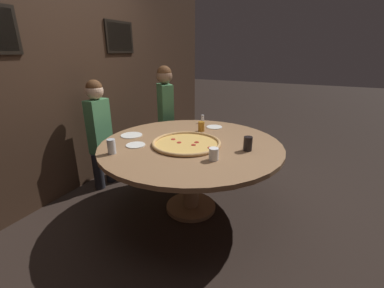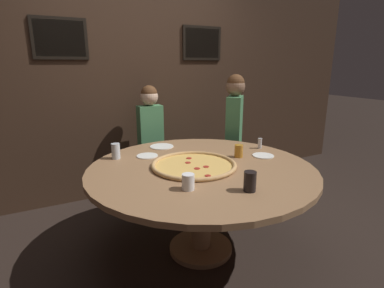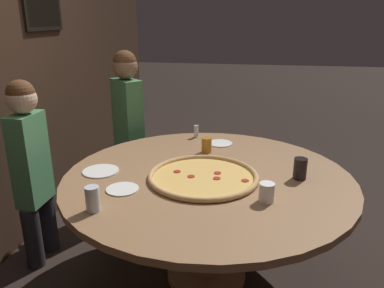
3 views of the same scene
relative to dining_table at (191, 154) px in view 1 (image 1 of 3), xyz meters
name	(u,v)px [view 1 (image 1 of 3)]	position (x,y,z in m)	size (l,w,h in m)	color
ground_plane	(191,208)	(0.00, 0.00, -0.63)	(24.00, 24.00, 0.00)	black
back_wall	(73,77)	(0.00, 1.48, 0.68)	(6.40, 0.08, 2.60)	#3D281C
dining_table	(191,154)	(0.00, 0.00, 0.00)	(1.75, 1.75, 0.74)	#936B47
giant_pizza	(186,143)	(-0.06, 0.02, 0.13)	(0.66, 0.66, 0.03)	#EAB75B
drink_cup_far_left	(214,154)	(-0.29, -0.35, 0.17)	(0.08, 0.08, 0.10)	white
drink_cup_centre_back	(248,144)	(0.04, -0.54, 0.18)	(0.08, 0.08, 0.13)	black
drink_cup_by_shaker	(112,146)	(-0.54, 0.50, 0.18)	(0.07, 0.07, 0.13)	silver
drink_cup_near_left	(201,127)	(0.40, 0.06, 0.17)	(0.07, 0.07, 0.11)	#BC7A23
white_plate_right_side	(214,127)	(0.60, -0.01, 0.12)	(0.18, 0.18, 0.01)	white
white_plate_beside_cup	(131,135)	(-0.07, 0.66, 0.12)	(0.22, 0.22, 0.01)	white
white_plate_far_back	(136,145)	(-0.29, 0.44, 0.12)	(0.18, 0.18, 0.01)	white
condiment_shaker	(203,119)	(0.74, 0.19, 0.16)	(0.04, 0.04, 0.10)	silver
diner_far_right	(99,128)	(0.01, 1.19, 0.10)	(0.32, 0.19, 1.29)	#232328
diner_side_left	(166,111)	(0.87, 0.81, 0.17)	(0.33, 0.34, 1.40)	#232328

